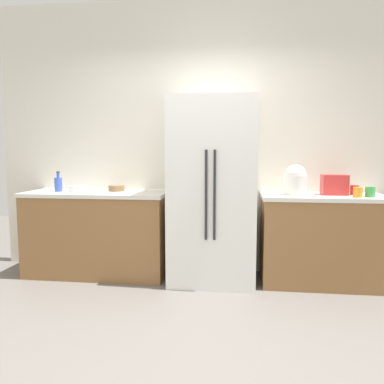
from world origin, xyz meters
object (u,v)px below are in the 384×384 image
(rice_cooker, at_px, (295,180))
(bowl_a, at_px, (77,189))
(bottle_a, at_px, (58,184))
(cup_c, at_px, (354,190))
(bowl_b, at_px, (117,188))
(cup_a, at_px, (370,192))
(cup_b, at_px, (358,192))
(refrigerator, at_px, (213,191))
(toaster, at_px, (334,185))

(rice_cooker, height_order, bowl_a, rice_cooker)
(rice_cooker, xyz_separation_m, bottle_a, (-2.52, -0.01, -0.06))
(cup_c, height_order, bowl_b, cup_c)
(cup_a, bearing_deg, bowl_b, 174.77)
(cup_b, xyz_separation_m, bowl_b, (-2.47, 0.27, -0.02))
(refrigerator, bearing_deg, bottle_a, 178.97)
(bowl_a, distance_m, bowl_b, 0.42)
(refrigerator, relative_size, toaster, 7.63)
(bowl_b, bearing_deg, rice_cooker, -3.55)
(rice_cooker, relative_size, bowl_a, 1.98)
(cup_a, distance_m, bowl_b, 2.60)
(toaster, xyz_separation_m, bowl_b, (-2.30, 0.09, -0.07))
(cup_a, relative_size, bowl_a, 0.65)
(cup_a, bearing_deg, cup_c, 115.74)
(refrigerator, height_order, cup_c, refrigerator)
(rice_cooker, distance_m, bowl_a, 2.30)
(refrigerator, xyz_separation_m, rice_cooker, (0.83, 0.04, 0.12))
(cup_c, xyz_separation_m, bowl_b, (-2.50, 0.05, -0.02))
(bottle_a, distance_m, bowl_a, 0.23)
(toaster, xyz_separation_m, cup_b, (0.17, -0.18, -0.05))
(toaster, height_order, cup_a, toaster)
(bottle_a, bearing_deg, bowl_a, -8.88)
(toaster, height_order, cup_b, toaster)
(refrigerator, bearing_deg, cup_b, -4.76)
(bowl_a, bearing_deg, bowl_b, 22.47)
(bowl_b, bearing_deg, cup_a, -5.23)
(toaster, bearing_deg, cup_a, -26.26)
(refrigerator, xyz_separation_m, cup_b, (1.39, -0.12, 0.02))
(refrigerator, bearing_deg, rice_cooker, 2.67)
(cup_b, relative_size, bowl_b, 0.54)
(rice_cooker, distance_m, cup_b, 0.59)
(rice_cooker, bearing_deg, bottle_a, -179.82)
(cup_b, bearing_deg, rice_cooker, 164.61)
(cup_a, distance_m, cup_b, 0.13)
(toaster, xyz_separation_m, cup_c, (0.21, 0.04, -0.05))
(bowl_b, bearing_deg, bottle_a, -168.37)
(toaster, relative_size, rice_cooker, 0.81)
(cup_b, bearing_deg, cup_c, 81.05)
(toaster, relative_size, cup_c, 2.53)
(bottle_a, xyz_separation_m, cup_a, (3.21, -0.11, -0.03))
(rice_cooker, relative_size, bowl_b, 1.72)
(bottle_a, bearing_deg, toaster, 0.69)
(bottle_a, bearing_deg, cup_a, -1.98)
(toaster, relative_size, bottle_a, 1.12)
(toaster, bearing_deg, bottle_a, -179.31)
(bottle_a, bearing_deg, bowl_b, 11.63)
(refrigerator, bearing_deg, cup_a, -3.04)
(cup_a, bearing_deg, bottle_a, 178.02)
(rice_cooker, distance_m, bottle_a, 2.52)
(refrigerator, xyz_separation_m, bottle_a, (-1.69, 0.03, 0.06))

